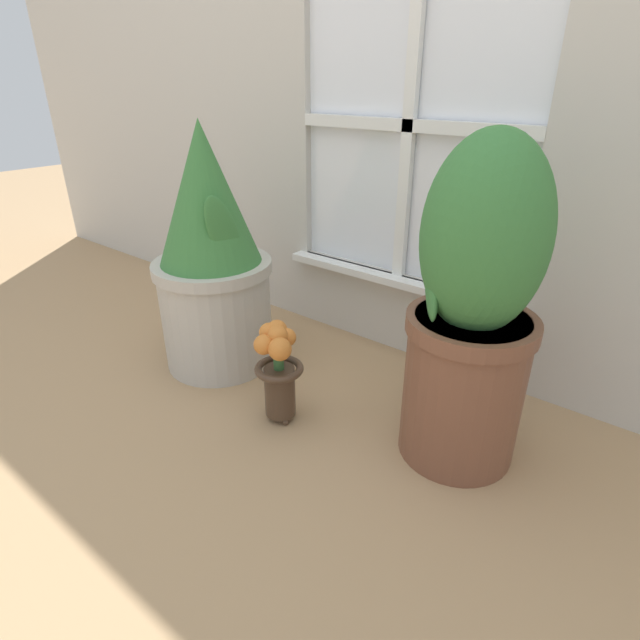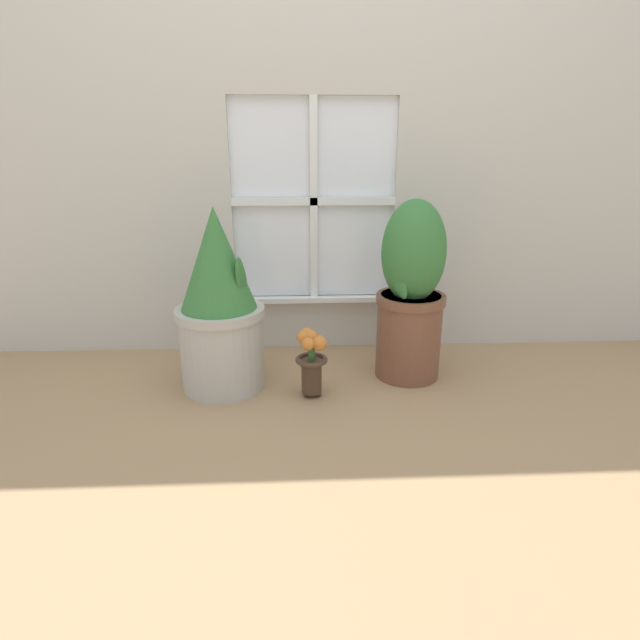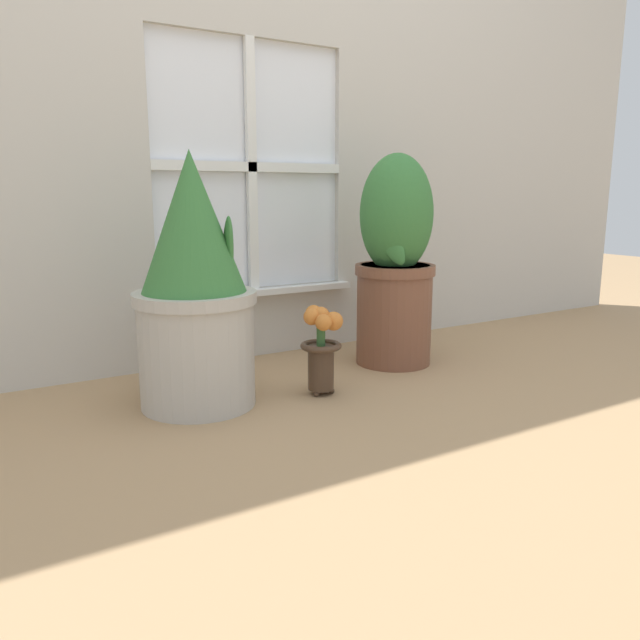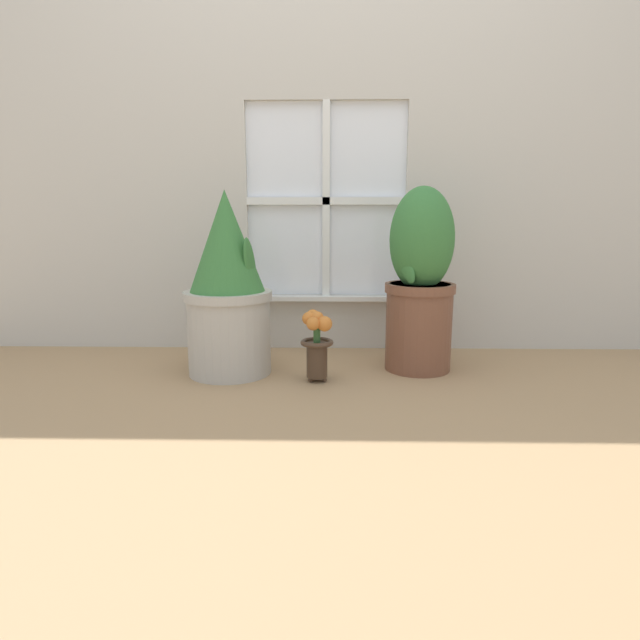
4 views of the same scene
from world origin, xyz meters
name	(u,v)px [view 3 (image 3 of 4)]	position (x,y,z in m)	size (l,w,h in m)	color
ground_plane	(349,402)	(0.00, 0.00, 0.00)	(10.00, 10.00, 0.00)	tan
wall_with_window	(246,17)	(0.00, 0.69, 1.27)	(4.40, 0.10, 2.50)	beige
potted_plant_left	(195,290)	(-0.41, 0.23, 0.36)	(0.37, 0.37, 0.77)	#B7B2A8
potted_plant_right	(395,264)	(0.41, 0.30, 0.38)	(0.30, 0.30, 0.78)	brown
flower_vase	(321,344)	(-0.03, 0.12, 0.17)	(0.13, 0.13, 0.29)	#473323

